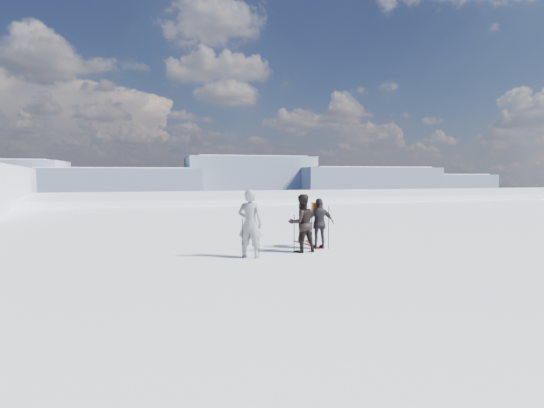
{
  "coord_description": "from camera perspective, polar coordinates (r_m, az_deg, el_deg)",
  "views": [
    {
      "loc": [
        -5.72,
        -9.36,
        2.34
      ],
      "look_at": [
        -2.27,
        3.0,
        1.44
      ],
      "focal_mm": 28.0,
      "sensor_mm": 36.0,
      "label": 1
    }
  ],
  "objects": [
    {
      "name": "far_mountain_range",
      "position": [
        465.58,
        -11.25,
        2.75
      ],
      "size": [
        770.0,
        110.0,
        53.0
      ],
      "color": "slate",
      "rests_on": "ground"
    },
    {
      "name": "ski_poles",
      "position": [
        12.67,
        2.98,
        -3.81
      ],
      "size": [
        2.96,
        0.84,
        1.36
      ],
      "color": "black",
      "rests_on": "ground"
    },
    {
      "name": "skier_dark",
      "position": [
        12.77,
        4.0,
        -2.59
      ],
      "size": [
        0.93,
        0.76,
        1.75
      ],
      "primitive_type": "imported",
      "rotation": [
        0.0,
        0.0,
        3.26
      ],
      "color": "black",
      "rests_on": "ground"
    },
    {
      "name": "backpack",
      "position": [
        13.57,
        6.12,
        1.79
      ],
      "size": [
        0.35,
        0.21,
        0.45
      ],
      "primitive_type": "cube",
      "rotation": [
        0.0,
        0.0,
        3.08
      ],
      "color": "#F15A16",
      "rests_on": "skier_pack"
    },
    {
      "name": "skis_loose",
      "position": [
        14.2,
        5.13,
        -5.44
      ],
      "size": [
        0.53,
        1.7,
        0.03
      ],
      "color": "black",
      "rests_on": "ground"
    },
    {
      "name": "skier_pack",
      "position": [
        13.41,
        6.42,
        -2.63
      ],
      "size": [
        0.96,
        0.44,
        1.6
      ],
      "primitive_type": "imported",
      "rotation": [
        0.0,
        0.0,
        3.08
      ],
      "color": "black",
      "rests_on": "ground"
    },
    {
      "name": "lake_basin",
      "position": [
        40.74,
        -7.24,
        -8.56
      ],
      "size": [
        820.0,
        820.0,
        71.62
      ],
      "color": "white",
      "rests_on": "ground"
    },
    {
      "name": "skier_grey",
      "position": [
        11.88,
        -2.96,
        -2.64
      ],
      "size": [
        0.84,
        0.75,
        1.93
      ],
      "primitive_type": "imported",
      "rotation": [
        0.0,
        0.0,
        2.62
      ],
      "color": "gray",
      "rests_on": "ground"
    }
  ]
}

